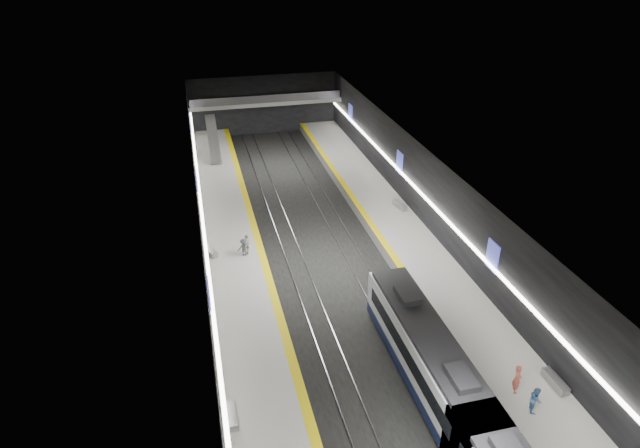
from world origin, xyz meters
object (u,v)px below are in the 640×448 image
object	(u,v)px
bench_right_far	(400,205)
passenger_right_b	(535,399)
bench_right_near	(555,381)
train	(479,440)
passenger_right_a	(517,379)
passenger_left_a	(247,244)
passenger_left_b	(244,247)
bench_left_far	(210,251)
bench_left_near	(232,416)
escalator	(213,139)

from	to	relation	value
bench_right_far	passenger_right_b	world-z (taller)	passenger_right_b
bench_right_near	bench_right_far	distance (m)	24.07
train	passenger_right_a	xyz separation A→B (m)	(4.39, 3.49, -0.23)
passenger_right_a	passenger_left_a	world-z (taller)	passenger_right_a
train	bench_right_near	bearing A→B (deg)	25.79
passenger_left_a	passenger_left_b	xyz separation A→B (m)	(-0.32, -0.20, -0.15)
bench_left_far	train	bearing A→B (deg)	-86.33
passenger_left_a	passenger_left_b	bearing A→B (deg)	-41.89
passenger_right_a	bench_left_near	bearing A→B (deg)	105.34
bench_left_far	passenger_right_b	size ratio (longest dim) A/B	1.17
train	bench_right_near	xyz separation A→B (m)	(7.00, 3.38, -0.95)
passenger_left_a	passenger_right_a	bearing A→B (deg)	50.73
bench_right_near	bench_right_far	world-z (taller)	bench_right_near
bench_left_near	passenger_left_b	distance (m)	17.11
passenger_right_a	bench_right_far	bearing A→B (deg)	16.87
bench_left_far	bench_right_near	distance (m)	27.51
bench_right_near	passenger_right_a	size ratio (longest dim) A/B	1.06
bench_right_far	passenger_right_a	bearing A→B (deg)	-106.34
bench_left_far	bench_right_near	world-z (taller)	bench_right_near
passenger_left_a	passenger_left_b	distance (m)	0.41
passenger_left_a	bench_left_far	bearing A→B (deg)	-88.37
bench_right_far	bench_right_near	bearing A→B (deg)	-100.12
escalator	passenger_left_b	world-z (taller)	escalator
bench_right_far	passenger_left_b	xyz separation A→B (m)	(-15.83, -5.14, 0.53)
train	bench_left_near	world-z (taller)	train
bench_right_near	passenger_right_b	distance (m)	2.83
bench_left_far	passenger_right_a	world-z (taller)	passenger_right_a
bench_right_near	passenger_left_a	world-z (taller)	passenger_left_a
escalator	passenger_right_b	bearing A→B (deg)	-71.77
bench_left_far	passenger_right_b	distance (m)	27.02
bench_right_near	passenger_left_b	size ratio (longest dim) A/B	1.33
train	bench_left_near	bearing A→B (deg)	155.63
bench_left_near	passenger_right_b	world-z (taller)	passenger_right_b
bench_right_near	passenger_left_a	xyz separation A→B (m)	(-15.95, 19.13, 0.67)
bench_right_near	passenger_left_a	distance (m)	24.91
bench_left_near	bench_left_far	world-z (taller)	bench_left_far
bench_left_far	passenger_right_b	bearing A→B (deg)	-75.66
passenger_left_a	passenger_right_b	bearing A→B (deg)	49.13
passenger_right_a	passenger_right_b	world-z (taller)	passenger_right_a
passenger_left_a	escalator	bearing A→B (deg)	-161.77
escalator	bench_right_far	xyz separation A→B (m)	(16.57, -18.90, -1.66)
bench_left_near	bench_right_far	bearing A→B (deg)	48.50
train	bench_right_far	bearing A→B (deg)	76.54
passenger_right_a	train	bearing A→B (deg)	150.52
bench_left_near	bench_left_far	bearing A→B (deg)	88.70
bench_left_far	bench_right_far	distance (m)	19.03
passenger_left_a	bench_left_near	bearing A→B (deg)	5.74
passenger_right_a	passenger_left_b	distance (m)	23.25
escalator	bench_left_far	xyz separation A→B (m)	(-2.00, -23.07, -1.66)
train	bench_right_far	size ratio (longest dim) A/B	14.20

